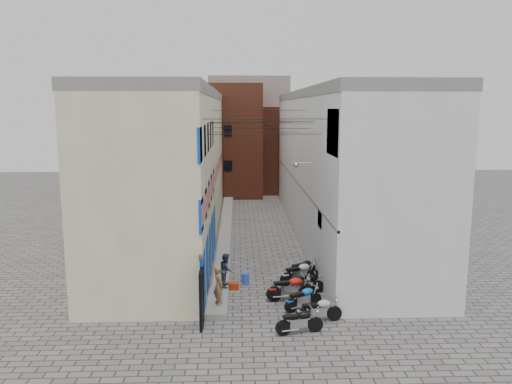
{
  "coord_description": "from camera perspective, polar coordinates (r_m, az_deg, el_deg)",
  "views": [
    {
      "loc": [
        -1.17,
        -17.76,
        7.94
      ],
      "look_at": [
        -0.1,
        11.35,
        3.0
      ],
      "focal_mm": 35.0,
      "sensor_mm": 36.0,
      "label": 1
    }
  ],
  "objects": [
    {
      "name": "person_a",
      "position": [
        20.0,
        -4.31,
        -10.57
      ],
      "size": [
        0.57,
        0.68,
        1.59
      ],
      "primitive_type": "imported",
      "rotation": [
        0.0,
        0.0,
        1.96
      ],
      "color": "#9E6A39",
      "rests_on": "plinth"
    },
    {
      "name": "motorcycle_f",
      "position": [
        23.03,
        5.03,
        -9.09
      ],
      "size": [
        2.05,
        1.29,
        1.13
      ],
      "primitive_type": null,
      "rotation": [
        0.0,
        0.0,
        -1.2
      ],
      "color": "#B0B1B5",
      "rests_on": "ground"
    },
    {
      "name": "building_right",
      "position": [
        31.56,
        9.19,
        3.25
      ],
      "size": [
        5.94,
        26.0,
        9.0
      ],
      "color": "silver",
      "rests_on": "ground"
    },
    {
      "name": "water_jug_far",
      "position": [
        23.23,
        -1.25,
        -9.69
      ],
      "size": [
        0.42,
        0.42,
        0.52
      ],
      "primitive_type": "cylinder",
      "rotation": [
        0.0,
        0.0,
        -0.33
      ],
      "color": "blue",
      "rests_on": "ground"
    },
    {
      "name": "far_shopfront",
      "position": [
        43.5,
        -0.55,
        0.71
      ],
      "size": [
        2.0,
        0.3,
        2.4
      ],
      "primitive_type": "cube",
      "color": "black",
      "rests_on": "ground"
    },
    {
      "name": "ground",
      "position": [
        19.49,
        1.56,
        -14.42
      ],
      "size": [
        90.0,
        90.0,
        0.0
      ],
      "primitive_type": "plane",
      "color": "#595654",
      "rests_on": "ground"
    },
    {
      "name": "person_b",
      "position": [
        21.92,
        -3.43,
        -8.88
      ],
      "size": [
        0.59,
        0.74,
        1.48
      ],
      "primitive_type": "imported",
      "rotation": [
        0.0,
        0.0,
        1.61
      ],
      "color": "#2E3545",
      "rests_on": "plinth"
    },
    {
      "name": "building_far_concrete",
      "position": [
        51.83,
        -0.82,
        6.93
      ],
      "size": [
        8.0,
        5.0,
        11.0
      ],
      "primitive_type": "cube",
      "color": "slate",
      "rests_on": "ground"
    },
    {
      "name": "water_jug_near",
      "position": [
        23.0,
        -1.22,
        -9.9
      ],
      "size": [
        0.36,
        0.36,
        0.51
      ],
      "primitive_type": "cylinder",
      "rotation": [
        0.0,
        0.0,
        -0.12
      ],
      "color": "blue",
      "rests_on": "ground"
    },
    {
      "name": "red_crate",
      "position": [
        22.48,
        -2.62,
        -10.68
      ],
      "size": [
        0.5,
        0.4,
        0.29
      ],
      "primitive_type": "cube",
      "rotation": [
        0.0,
        0.0,
        0.13
      ],
      "color": "#A1280B",
      "rests_on": "ground"
    },
    {
      "name": "motorcycle_a",
      "position": [
        18.3,
        4.99,
        -14.38
      ],
      "size": [
        1.83,
        0.88,
        1.02
      ],
      "primitive_type": null,
      "rotation": [
        0.0,
        0.0,
        -1.38
      ],
      "color": "black",
      "rests_on": "ground"
    },
    {
      "name": "motorcycle_g",
      "position": [
        23.89,
        5.44,
        -8.58
      ],
      "size": [
        1.78,
        1.22,
        0.99
      ],
      "primitive_type": null,
      "rotation": [
        0.0,
        0.0,
        -1.13
      ],
      "color": "black",
      "rests_on": "ground"
    },
    {
      "name": "building_far_brick_right",
      "position": [
        48.1,
        2.88,
        4.92
      ],
      "size": [
        5.0,
        6.0,
        8.0
      ],
      "primitive_type": "cube",
      "color": "brown",
      "rests_on": "ground"
    },
    {
      "name": "building_left",
      "position": [
        31.14,
        -9.14,
        3.16
      ],
      "size": [
        5.1,
        27.0,
        9.0
      ],
      "color": "#C4BA94",
      "rests_on": "ground"
    },
    {
      "name": "motorcycle_d",
      "position": [
        21.14,
        3.95,
        -10.75
      ],
      "size": [
        2.11,
        0.95,
        1.18
      ],
      "primitive_type": null,
      "rotation": [
        0.0,
        0.0,
        -1.42
      ],
      "color": "red",
      "rests_on": "ground"
    },
    {
      "name": "motorcycle_c",
      "position": [
        20.32,
        5.44,
        -11.86
      ],
      "size": [
        1.82,
        1.38,
        1.03
      ],
      "primitive_type": null,
      "rotation": [
        0.0,
        0.0,
        -1.04
      ],
      "color": "blue",
      "rests_on": "ground"
    },
    {
      "name": "motorcycle_e",
      "position": [
        22.1,
        5.63,
        -10.14
      ],
      "size": [
        1.71,
        0.63,
        0.97
      ],
      "primitive_type": null,
      "rotation": [
        0.0,
        0.0,
        -1.63
      ],
      "color": "black",
      "rests_on": "ground"
    },
    {
      "name": "overhead_wires",
      "position": [
        25.44,
        0.53,
        7.79
      ],
      "size": [
        5.8,
        13.02,
        1.32
      ],
      "color": "black",
      "rests_on": "ground"
    },
    {
      "name": "plinth",
      "position": [
        31.75,
        -3.65,
        -4.64
      ],
      "size": [
        0.9,
        26.0,
        0.25
      ],
      "primitive_type": "cube",
      "color": "slate",
      "rests_on": "ground"
    },
    {
      "name": "motorcycle_b",
      "position": [
        19.24,
        7.2,
        -13.12
      ],
      "size": [
        1.89,
        0.91,
        1.05
      ],
      "primitive_type": null,
      "rotation": [
        0.0,
        0.0,
        -1.38
      ],
      "color": "#AAAAAF",
      "rests_on": "ground"
    },
    {
      "name": "building_far_brick_left",
      "position": [
        45.86,
        -3.16,
        5.94
      ],
      "size": [
        6.0,
        6.0,
        10.0
      ],
      "primitive_type": "cube",
      "color": "brown",
      "rests_on": "ground"
    }
  ]
}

